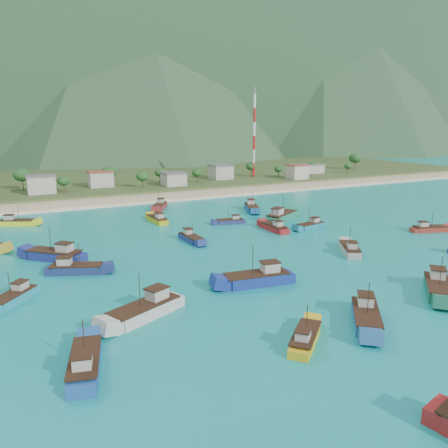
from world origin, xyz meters
name	(u,v)px	position (x,y,z in m)	size (l,w,h in m)	color
ground	(230,260)	(0.00, 0.00, 0.00)	(600.00, 600.00, 0.00)	#0D8896
beach	(128,200)	(0.00, 79.00, 0.00)	(400.00, 18.00, 1.20)	beige
land	(95,181)	(0.00, 140.00, 0.00)	(400.00, 110.00, 2.40)	#385123
surf_line	(136,204)	(0.00, 69.50, 0.00)	(400.00, 2.50, 0.08)	white
mountains	(12,35)	(-18.31, 403.81, 106.83)	(1520.00, 440.00, 260.00)	slate
village	(121,179)	(3.66, 102.60, 4.63)	(207.74, 29.39, 7.08)	beige
vegetation	(112,178)	(0.19, 103.77, 5.27)	(277.36, 26.41, 9.26)	#235623
radio_tower	(254,136)	(69.72, 108.00, 21.02)	(1.20, 1.20, 38.84)	red
boat_0	(252,208)	(29.88, 42.06, 0.81)	(7.17, 11.65, 6.63)	#185086
boat_2	(146,311)	(-23.19, -17.99, 0.93)	(12.73, 8.43, 7.29)	beige
boat_3	(281,217)	(30.09, 25.87, 1.05)	(13.66, 9.96, 7.93)	#1B835E
boat_4	(366,317)	(3.70, -33.78, 0.82)	(9.76, 10.82, 6.67)	#265E9D
boat_6	(160,206)	(4.96, 58.69, 0.71)	(7.91, 10.33, 6.06)	maroon
boat_7	(305,339)	(-7.49, -34.68, 0.57)	(8.45, 7.97, 5.30)	gold
boat_9	(274,228)	(21.82, 17.09, 0.67)	(2.99, 9.93, 5.85)	#A31D1F
boat_10	(76,269)	(-29.24, 6.06, 0.73)	(10.80, 6.93, 6.16)	navy
boat_11	(157,220)	(-2.09, 40.05, 0.66)	(3.44, 9.95, 5.79)	gold
boat_12	(438,288)	(22.09, -31.15, 0.89)	(11.13, 10.78, 7.07)	#1D664B
boat_13	(350,250)	(25.32, -7.15, 0.68)	(7.69, 10.02, 5.88)	#A49E94
boat_15	(56,256)	(-31.62, 16.22, 0.94)	(11.55, 11.20, 7.34)	navy
boat_16	(16,223)	(-37.53, 53.71, 0.67)	(10.22, 6.69, 5.84)	yellow
boat_18	(311,226)	(31.77, 14.65, 0.60)	(9.59, 4.57, 5.45)	teal
boat_19	(14,298)	(-39.93, -3.37, 0.60)	(7.98, 8.81, 5.44)	teal
boat_20	(191,239)	(-1.44, 17.08, 0.60)	(3.11, 9.31, 5.44)	navy
boat_21	(258,279)	(-2.09, -14.20, 0.96)	(12.98, 5.42, 7.44)	navy
boat_22	(230,222)	(15.42, 29.22, 0.48)	(8.49, 4.27, 4.82)	navy
boat_25	(85,365)	(-33.48, -28.52, 0.76)	(5.67, 11.15, 6.32)	#1C51A0
boat_27	(429,229)	(56.54, -2.04, 0.59)	(9.58, 5.38, 5.43)	maroon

